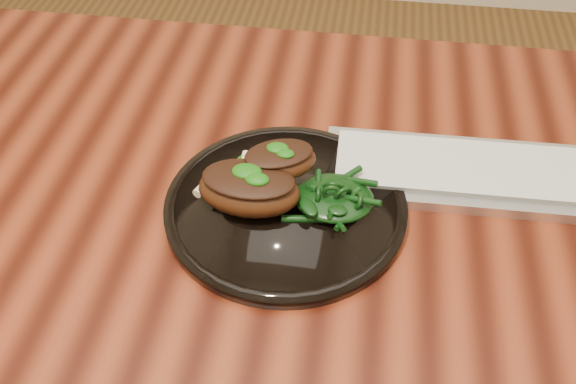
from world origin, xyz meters
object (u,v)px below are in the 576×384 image
Objects in this scene: lamb_chop_front at (248,188)px; greens_heap at (334,194)px; keyboard at (499,175)px; desk at (287,246)px; plate at (286,206)px.

greens_heap is at bearing 8.73° from lamb_chop_front.
lamb_chop_front reaches higher than keyboard.
greens_heap is 0.22m from keyboard.
desk is 0.09m from plate.
lamb_chop_front is at bearing -171.27° from greens_heap.
plate is (0.00, -0.02, 0.09)m from desk.
desk is 0.28m from keyboard.
desk is 17.12× the size of greens_heap.
lamb_chop_front is (-0.04, -0.01, 0.03)m from plate.
desk is at bearing 167.18° from greens_heap.
greens_heap reaches higher than desk.
plate is 2.23× the size of lamb_chop_front.
keyboard is (0.30, 0.10, -0.03)m from lamb_chop_front.
desk is 0.13m from lamb_chop_front.
keyboard reaches higher than plate.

